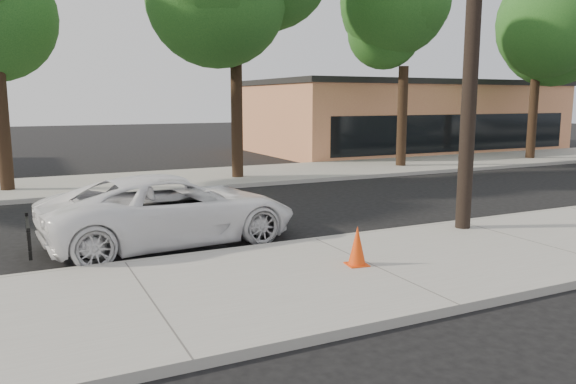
# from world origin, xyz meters

# --- Properties ---
(ground) EXTENTS (120.00, 120.00, 0.00)m
(ground) POSITION_xyz_m (0.00, 0.00, 0.00)
(ground) COLOR black
(ground) RESTS_ON ground
(near_sidewalk) EXTENTS (90.00, 4.40, 0.15)m
(near_sidewalk) POSITION_xyz_m (0.00, -4.30, 0.07)
(near_sidewalk) COLOR gray
(near_sidewalk) RESTS_ON ground
(far_sidewalk) EXTENTS (90.00, 5.00, 0.15)m
(far_sidewalk) POSITION_xyz_m (0.00, 8.50, 0.07)
(far_sidewalk) COLOR gray
(far_sidewalk) RESTS_ON ground
(curb_near) EXTENTS (90.00, 0.12, 0.16)m
(curb_near) POSITION_xyz_m (0.00, -2.10, 0.07)
(curb_near) COLOR #9E9B93
(curb_near) RESTS_ON ground
(building_main) EXTENTS (18.00, 10.00, 4.00)m
(building_main) POSITION_xyz_m (16.00, 16.00, 2.00)
(building_main) COLOR #C17350
(building_main) RESTS_ON ground
(utility_pole) EXTENTS (1.40, 0.34, 9.00)m
(utility_pole) POSITION_xyz_m (3.60, -2.70, 4.70)
(utility_pole) COLOR black
(utility_pole) RESTS_ON near_sidewalk
(tree_d) EXTENTS (4.50, 4.35, 8.75)m
(tree_d) POSITION_xyz_m (10.20, 7.95, 6.37)
(tree_d) COLOR black
(tree_d) RESTS_ON far_sidewalk
(tree_e) EXTENTS (4.80, 4.65, 9.25)m
(tree_e) POSITION_xyz_m (18.21, 7.74, 6.70)
(tree_e) COLOR black
(tree_e) RESTS_ON far_sidewalk
(police_cruiser) EXTENTS (5.65, 3.00, 1.51)m
(police_cruiser) POSITION_xyz_m (-2.72, -0.63, 0.76)
(police_cruiser) COLOR white
(police_cruiser) RESTS_ON ground
(traffic_cone) EXTENTS (0.42, 0.42, 0.72)m
(traffic_cone) POSITION_xyz_m (-0.26, -4.16, 0.50)
(traffic_cone) COLOR #E43E0C
(traffic_cone) RESTS_ON near_sidewalk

